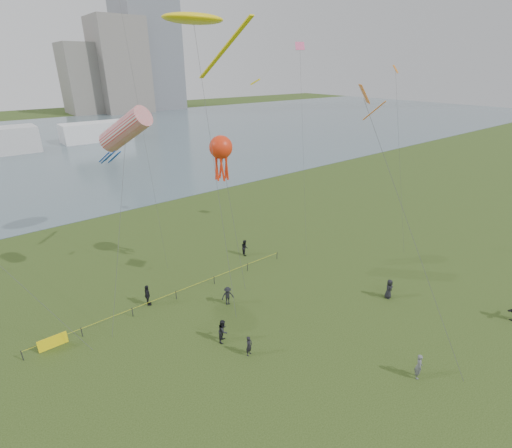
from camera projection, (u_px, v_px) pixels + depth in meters
ground_plane at (350, 382)px, 24.47m from camera, size 400.00×400.00×0.00m
lake at (41, 146)px, 96.34m from camera, size 400.00×120.00×0.08m
building_mid at (120, 66)px, 159.79m from camera, size 20.00×20.00×38.00m
building_low at (84, 79)px, 158.05m from camera, size 16.00×18.00×28.00m
pavilion_right at (97, 132)px, 101.95m from camera, size 18.00×7.00×5.00m
fence at (106, 321)px, 29.41m from camera, size 24.07×0.07×1.05m
kite_flyer at (419, 366)px, 24.49m from camera, size 0.80×0.78×1.86m
spectator_a at (223, 331)px, 27.76m from camera, size 1.16×1.13×1.88m
spectator_b at (228, 296)px, 32.10m from camera, size 1.25×0.94×1.71m
spectator_c at (147, 295)px, 31.96m from camera, size 0.82×1.24×1.95m
spectator_d at (389, 289)px, 33.00m from camera, size 0.99×0.75×1.82m
spectator_f at (249, 346)px, 26.47m from camera, size 0.66×0.53×1.57m
spectator_g at (245, 247)px, 40.60m from camera, size 0.90×1.02×1.76m
kite_stingray at (194, 19)px, 29.63m from camera, size 5.38×10.50×23.12m
kite_windsock at (125, 130)px, 27.66m from camera, size 6.19×5.94×16.67m
kite_octopus at (221, 148)px, 31.97m from camera, size 2.02×4.26×13.76m
kite_delta at (371, 111)px, 24.16m from camera, size 1.52×10.47×18.12m
small_kites at (144, 6)px, 27.67m from camera, size 44.19×15.03×11.92m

